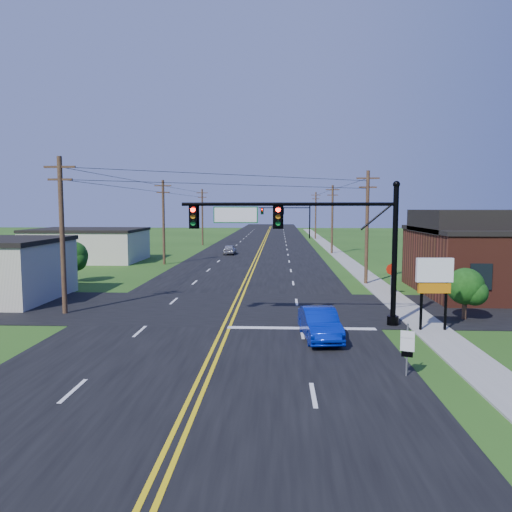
{
  "coord_description": "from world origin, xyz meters",
  "views": [
    {
      "loc": [
        2.86,
        -17.82,
        6.16
      ],
      "look_at": [
        1.56,
        10.0,
        3.41
      ],
      "focal_mm": 35.0,
      "sensor_mm": 36.0,
      "label": 1
    }
  ],
  "objects_px": {
    "signal_mast_far": "(287,215)",
    "signal_mast_main": "(308,234)",
    "route_sign": "(407,346)",
    "stop_sign": "(391,273)",
    "blue_car": "(320,325)"
  },
  "relations": [
    {
      "from": "signal_mast_far",
      "to": "blue_car",
      "type": "relative_size",
      "value": 2.55
    },
    {
      "from": "route_sign",
      "to": "stop_sign",
      "type": "height_order",
      "value": "stop_sign"
    },
    {
      "from": "stop_sign",
      "to": "route_sign",
      "type": "bearing_deg",
      "value": -111.53
    },
    {
      "from": "signal_mast_far",
      "to": "route_sign",
      "type": "distance_m",
      "value": 80.15
    },
    {
      "from": "signal_mast_main",
      "to": "route_sign",
      "type": "relative_size",
      "value": 5.7
    },
    {
      "from": "signal_mast_far",
      "to": "route_sign",
      "type": "relative_size",
      "value": 5.54
    },
    {
      "from": "signal_mast_main",
      "to": "signal_mast_far",
      "type": "xyz_separation_m",
      "value": [
        0.1,
        72.0,
        -0.2
      ]
    },
    {
      "from": "signal_mast_main",
      "to": "signal_mast_far",
      "type": "distance_m",
      "value": 72.0
    },
    {
      "from": "route_sign",
      "to": "stop_sign",
      "type": "bearing_deg",
      "value": 100.02
    },
    {
      "from": "blue_car",
      "to": "route_sign",
      "type": "relative_size",
      "value": 2.17
    },
    {
      "from": "signal_mast_far",
      "to": "signal_mast_main",
      "type": "bearing_deg",
      "value": -90.08
    },
    {
      "from": "route_sign",
      "to": "stop_sign",
      "type": "relative_size",
      "value": 0.89
    },
    {
      "from": "stop_sign",
      "to": "signal_mast_far",
      "type": "bearing_deg",
      "value": 84.72
    },
    {
      "from": "signal_mast_main",
      "to": "blue_car",
      "type": "bearing_deg",
      "value": -81.8
    },
    {
      "from": "signal_mast_far",
      "to": "stop_sign",
      "type": "xyz_separation_m",
      "value": [
        6.24,
        -63.02,
        -2.93
      ]
    }
  ]
}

